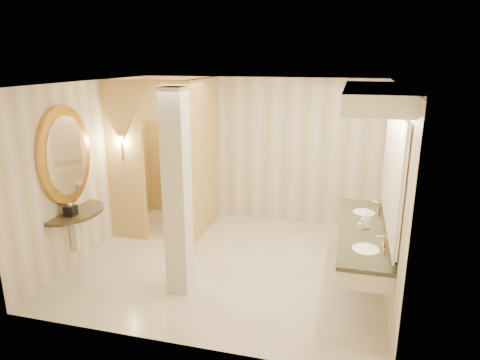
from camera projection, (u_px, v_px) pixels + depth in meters
name	position (u px, v px, depth m)	size (l,w,h in m)	color
floor	(228.00, 263.00, 6.56)	(4.50, 4.50, 0.00)	silver
ceiling	(227.00, 83.00, 5.82)	(4.50, 4.50, 0.00)	white
wall_back	(257.00, 150.00, 8.05)	(4.50, 0.02, 2.70)	beige
wall_front	(172.00, 230.00, 4.33)	(4.50, 0.02, 2.70)	beige
wall_left	(91.00, 168.00, 6.74)	(0.02, 4.00, 2.70)	beige
wall_right	(391.00, 190.00, 5.64)	(0.02, 4.00, 2.70)	beige
toilet_closet	(181.00, 157.00, 7.36)	(1.50, 1.55, 2.70)	tan
wall_sconce	(121.00, 141.00, 6.96)	(0.14, 0.14, 0.42)	gold
vanity	(372.00, 173.00, 5.39)	(0.75, 2.56, 2.09)	silver
console_shelf	(67.00, 179.00, 6.14)	(1.10, 1.10, 2.00)	black
pillar	(177.00, 195.00, 5.45)	(0.29, 0.29, 2.70)	silver
tissue_box	(71.00, 211.00, 6.05)	(0.15, 0.15, 0.15)	black
toilet	(192.00, 205.00, 7.98)	(0.43, 0.76, 0.78)	white
soap_bottle_a	(360.00, 225.00, 5.55)	(0.06, 0.06, 0.14)	beige
soap_bottle_b	(364.00, 219.00, 5.80)	(0.08, 0.08, 0.10)	silver
soap_bottle_c	(367.00, 220.00, 5.58)	(0.09, 0.09, 0.23)	#C6B28C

